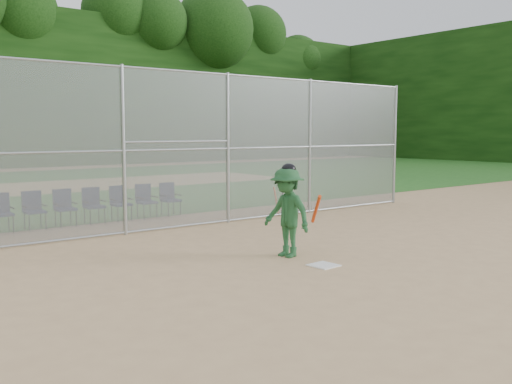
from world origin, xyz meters
TOP-DOWN VIEW (x-y plane):
  - ground at (0.00, 0.00)m, footprint 100.00×100.00m
  - grass_strip at (0.00, 18.00)m, footprint 100.00×100.00m
  - dirt_patch_far at (0.00, 18.00)m, footprint 24.00×24.00m
  - backstop_fence at (0.00, 5.00)m, footprint 16.09×0.09m
  - treeline at (0.00, 20.00)m, footprint 81.00×60.00m
  - home_plate at (-0.54, -0.20)m, footprint 0.50×0.50m
  - batter_at_plate at (-0.55, 0.81)m, footprint 0.98×1.29m
  - water_cooler at (3.98, 5.66)m, footprint 0.34×0.34m
  - spare_bats at (3.19, 5.23)m, footprint 0.66×0.35m
  - chair_2 at (-4.26, 7.02)m, footprint 0.54×0.52m
  - chair_3 at (-3.49, 7.02)m, footprint 0.54×0.52m
  - chair_4 at (-2.71, 7.02)m, footprint 0.54×0.52m
  - chair_5 at (-1.94, 7.02)m, footprint 0.54×0.52m
  - chair_6 at (-1.16, 7.02)m, footprint 0.54×0.52m
  - chair_7 at (-0.39, 7.02)m, footprint 0.54×0.52m
  - chair_8 at (0.39, 7.02)m, footprint 0.54×0.52m

SIDE VIEW (x-z plane):
  - ground at x=0.00m, z-range 0.00..0.00m
  - grass_strip at x=0.00m, z-range 0.01..0.01m
  - dirt_patch_far at x=0.00m, z-range 0.01..0.01m
  - home_plate at x=-0.54m, z-range 0.00..0.02m
  - water_cooler at x=3.98m, z-range 0.00..0.43m
  - spare_bats at x=3.19m, z-range 0.00..0.83m
  - chair_2 at x=-4.26m, z-range 0.00..0.96m
  - chair_3 at x=-3.49m, z-range 0.00..0.96m
  - chair_4 at x=-2.71m, z-range 0.00..0.96m
  - chair_5 at x=-1.94m, z-range 0.00..0.96m
  - chair_6 at x=-1.16m, z-range 0.00..0.96m
  - chair_7 at x=-0.39m, z-range 0.00..0.96m
  - chair_8 at x=0.39m, z-range 0.00..0.96m
  - batter_at_plate at x=-0.55m, z-range -0.03..1.81m
  - backstop_fence at x=0.00m, z-range 0.07..4.07m
  - treeline at x=0.00m, z-range 0.00..11.00m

